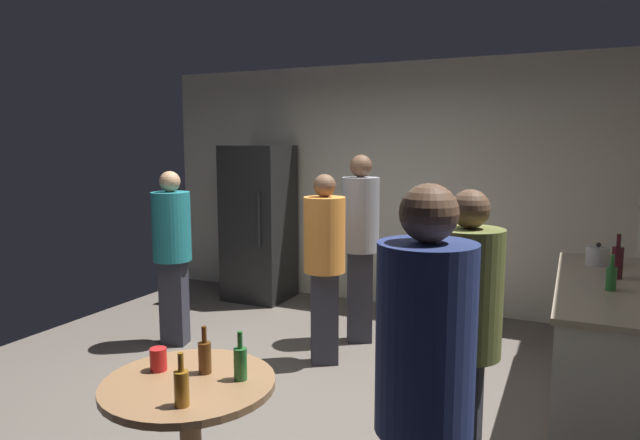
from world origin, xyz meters
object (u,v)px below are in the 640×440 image
(person_in_orange_shirt, at_px, (324,255))
(person_in_olive_shirt, at_px, (466,326))
(beer_bottle_green, at_px, (240,362))
(person_in_gray_shirt, at_px, (360,234))
(beer_bottle_on_counter, at_px, (611,278))
(person_in_navy_shirt, at_px, (424,387))
(beer_bottle_amber, at_px, (182,387))
(person_in_teal_shirt, at_px, (172,245))
(beer_bottle_brown, at_px, (205,356))
(wine_bottle_on_counter, at_px, (617,262))
(plastic_cup_red, at_px, (158,359))
(foreground_table, at_px, (189,402))
(kettle, at_px, (598,256))
(refrigerator, at_px, (259,223))

(person_in_orange_shirt, bearing_deg, person_in_olive_shirt, 15.83)
(beer_bottle_green, relative_size, person_in_gray_shirt, 0.13)
(beer_bottle_on_counter, distance_m, beer_bottle_green, 2.41)
(person_in_navy_shirt, bearing_deg, beer_bottle_amber, 1.32)
(person_in_navy_shirt, bearing_deg, person_in_teal_shirt, -38.22)
(beer_bottle_brown, bearing_deg, person_in_orange_shirt, 97.76)
(person_in_navy_shirt, bearing_deg, person_in_orange_shirt, -59.94)
(wine_bottle_on_counter, relative_size, plastic_cup_red, 2.82)
(foreground_table, relative_size, plastic_cup_red, 7.27)
(foreground_table, bearing_deg, beer_bottle_amber, -58.09)
(beer_bottle_green, relative_size, person_in_orange_shirt, 0.15)
(wine_bottle_on_counter, bearing_deg, person_in_teal_shirt, -174.55)
(beer_bottle_on_counter, bearing_deg, person_in_orange_shirt, 174.48)
(kettle, relative_size, person_in_teal_shirt, 0.15)
(beer_bottle_brown, relative_size, person_in_olive_shirt, 0.14)
(person_in_navy_shirt, bearing_deg, wine_bottle_on_counter, -108.19)
(beer_bottle_brown, height_order, person_in_orange_shirt, person_in_orange_shirt)
(plastic_cup_red, xyz_separation_m, person_in_olive_shirt, (1.33, 0.68, 0.15))
(person_in_olive_shirt, height_order, person_in_teal_shirt, person_in_olive_shirt)
(beer_bottle_amber, relative_size, person_in_gray_shirt, 0.13)
(beer_bottle_brown, bearing_deg, beer_bottle_on_counter, 45.04)
(beer_bottle_green, distance_m, person_in_orange_shirt, 2.05)
(person_in_gray_shirt, distance_m, person_in_teal_shirt, 1.70)
(refrigerator, relative_size, person_in_gray_shirt, 1.04)
(person_in_orange_shirt, relative_size, person_in_teal_shirt, 1.00)
(beer_bottle_green, bearing_deg, kettle, 58.94)
(beer_bottle_on_counter, height_order, beer_bottle_green, beer_bottle_on_counter)
(beer_bottle_on_counter, bearing_deg, wine_bottle_on_counter, 81.83)
(wine_bottle_on_counter, height_order, beer_bottle_green, wine_bottle_on_counter)
(refrigerator, xyz_separation_m, person_in_teal_shirt, (0.08, -1.65, 0.02))
(refrigerator, distance_m, beer_bottle_green, 4.00)
(plastic_cup_red, bearing_deg, beer_bottle_brown, 16.98)
(kettle, height_order, foreground_table, kettle)
(refrigerator, bearing_deg, beer_bottle_green, -60.40)
(plastic_cup_red, distance_m, person_in_olive_shirt, 1.50)
(plastic_cup_red, bearing_deg, person_in_orange_shirt, 91.39)
(kettle, bearing_deg, wine_bottle_on_counter, -76.63)
(wine_bottle_on_counter, bearing_deg, refrigerator, 160.10)
(person_in_orange_shirt, height_order, person_in_teal_shirt, person_in_teal_shirt)
(plastic_cup_red, xyz_separation_m, person_in_orange_shirt, (-0.05, 2.06, 0.13))
(person_in_olive_shirt, bearing_deg, beer_bottle_brown, 27.83)
(refrigerator, bearing_deg, person_in_orange_shirt, -44.57)
(person_in_olive_shirt, bearing_deg, refrigerator, -45.84)
(wine_bottle_on_counter, xyz_separation_m, beer_bottle_amber, (-1.73, -2.48, -0.20))
(beer_bottle_amber, relative_size, beer_bottle_green, 1.00)
(beer_bottle_brown, xyz_separation_m, person_in_navy_shirt, (1.12, -0.27, 0.17))
(beer_bottle_on_counter, relative_size, person_in_gray_shirt, 0.13)
(beer_bottle_brown, height_order, beer_bottle_green, same)
(foreground_table, bearing_deg, person_in_teal_shirt, 130.94)
(refrigerator, relative_size, plastic_cup_red, 16.36)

